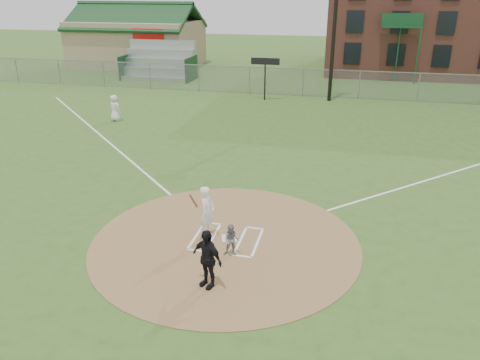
% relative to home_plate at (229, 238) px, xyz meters
% --- Properties ---
extents(ground, '(140.00, 140.00, 0.00)m').
position_rel_home_plate_xyz_m(ground, '(-0.08, -0.18, -0.04)').
color(ground, '#31541D').
rests_on(ground, ground).
extents(dirt_circle, '(8.40, 8.40, 0.02)m').
position_rel_home_plate_xyz_m(dirt_circle, '(-0.08, -0.18, -0.03)').
color(dirt_circle, olive).
rests_on(dirt_circle, ground).
extents(home_plate, '(0.58, 0.58, 0.03)m').
position_rel_home_plate_xyz_m(home_plate, '(0.00, 0.00, 0.00)').
color(home_plate, silver).
rests_on(home_plate, dirt_circle).
extents(foul_line_first, '(17.04, 17.04, 0.01)m').
position_rel_home_plate_xyz_m(foul_line_first, '(8.92, 8.82, -0.03)').
color(foul_line_first, white).
rests_on(foul_line_first, ground).
extents(foul_line_third, '(17.04, 17.04, 0.01)m').
position_rel_home_plate_xyz_m(foul_line_third, '(-9.08, 8.82, -0.03)').
color(foul_line_third, white).
rests_on(foul_line_third, ground).
extents(catcher, '(0.52, 0.42, 0.99)m').
position_rel_home_plate_xyz_m(catcher, '(0.31, -0.91, 0.48)').
color(catcher, gray).
rests_on(catcher, dirt_circle).
extents(umpire, '(1.05, 0.79, 1.66)m').
position_rel_home_plate_xyz_m(umpire, '(0.07, -2.56, 0.81)').
color(umpire, black).
rests_on(umpire, dirt_circle).
extents(ondeck_player, '(0.89, 0.74, 1.56)m').
position_rel_home_plate_xyz_m(ondeck_player, '(-10.24, 12.35, 0.74)').
color(ondeck_player, white).
rests_on(ondeck_player, ground).
extents(batters_boxes, '(2.08, 1.88, 0.01)m').
position_rel_home_plate_xyz_m(batters_boxes, '(-0.08, -0.03, -0.01)').
color(batters_boxes, white).
rests_on(batters_boxes, dirt_circle).
extents(batter_at_plate, '(0.59, 1.04, 1.78)m').
position_rel_home_plate_xyz_m(batter_at_plate, '(-0.69, -0.05, 0.86)').
color(batter_at_plate, white).
rests_on(batter_at_plate, dirt_circle).
extents(outfield_fence, '(56.08, 0.08, 2.03)m').
position_rel_home_plate_xyz_m(outfield_fence, '(-0.08, 21.82, 0.98)').
color(outfield_fence, slate).
rests_on(outfield_fence, ground).
extents(bleachers, '(6.08, 3.20, 3.20)m').
position_rel_home_plate_xyz_m(bleachers, '(-13.08, 26.02, 1.55)').
color(bleachers, '#B7BABF').
rests_on(bleachers, ground).
extents(clubhouse, '(12.20, 8.71, 6.23)m').
position_rel_home_plate_xyz_m(clubhouse, '(-18.07, 32.82, 2.35)').
color(clubhouse, tan).
rests_on(clubhouse, ground).
extents(light_pole, '(1.20, 0.30, 12.22)m').
position_rel_home_plate_xyz_m(light_pole, '(1.92, 20.82, 6.57)').
color(light_pole, black).
rests_on(light_pole, ground).
extents(scoreboard_sign, '(2.00, 0.10, 2.93)m').
position_rel_home_plate_xyz_m(scoreboard_sign, '(-2.58, 20.02, 2.35)').
color(scoreboard_sign, black).
rests_on(scoreboard_sign, ground).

